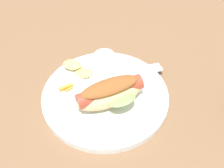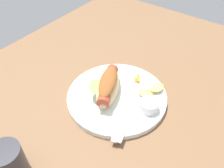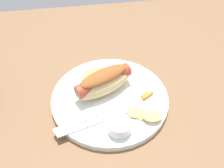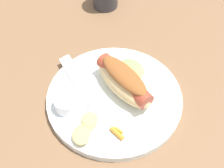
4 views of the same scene
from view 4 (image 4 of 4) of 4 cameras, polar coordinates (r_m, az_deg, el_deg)
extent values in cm
cube|color=brown|center=(71.52, 2.60, -2.91)|extent=(120.00, 90.00, 1.80)
cylinder|color=white|center=(69.76, 0.39, -2.45)|extent=(27.91, 27.91, 1.60)
ellipsoid|color=#DBB77A|center=(68.10, 2.02, 0.22)|extent=(15.96, 11.73, 5.00)
cylinder|color=#A33D28|center=(67.42, 2.04, 0.68)|extent=(14.24, 9.18, 3.34)
ellipsoid|color=brown|center=(66.26, 2.08, 1.50)|extent=(13.31, 9.45, 2.12)
ellipsoid|color=#7FC65B|center=(69.20, 3.32, 2.54)|extent=(7.43, 6.94, 1.70)
cylinder|color=white|center=(67.02, -7.67, -3.21)|extent=(5.05, 5.05, 2.71)
cube|color=silver|center=(71.94, -6.50, 0.68)|extent=(13.76, 4.83, 0.40)
cube|color=silver|center=(66.96, -3.95, -4.50)|extent=(3.17, 1.13, 0.40)
cube|color=silver|center=(67.05, -3.61, -4.36)|extent=(3.17, 1.13, 0.40)
cube|color=silver|center=(67.15, -3.26, -4.21)|extent=(3.17, 1.13, 0.40)
cube|color=silver|center=(72.32, -5.19, 1.18)|extent=(14.12, 6.37, 0.36)
ellipsoid|color=#E6BF61|center=(65.02, -4.11, -7.05)|extent=(4.07, 4.50, 0.50)
ellipsoid|color=#E6BF61|center=(65.38, -3.80, -5.99)|extent=(4.56, 4.51, 0.71)
ellipsoid|color=#E6BF61|center=(63.04, -5.20, -8.55)|extent=(4.90, 4.08, 0.76)
cylinder|color=orange|center=(63.76, 0.84, -8.35)|extent=(3.20, 2.46, 0.92)
cylinder|color=orange|center=(64.29, 1.16, -7.83)|extent=(1.88, 1.63, 0.60)
camera|label=1|loc=(0.67, 47.76, 33.49)|focal=47.46mm
camera|label=2|loc=(0.81, -33.08, 40.42)|focal=38.40mm
camera|label=3|loc=(0.57, -52.68, 24.97)|focal=41.55mm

